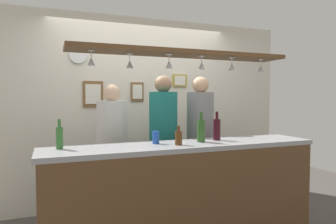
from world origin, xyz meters
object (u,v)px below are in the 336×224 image
Objects in this scene: person_left_white_patterned_shirt at (112,142)px; person_right_grey_shirt at (200,132)px; person_middle_teal_shirt at (163,133)px; bottle_beer_green_import at (59,137)px; drink_can at (156,137)px; picture_frame_crest at (137,92)px; wall_clock at (78,55)px; picture_frame_upper_small at (180,81)px; bottle_champagne_green at (201,130)px; picture_frame_caricature at (93,94)px; bottle_wine_dark_red at (217,129)px; bottle_beer_brown_stubby at (179,137)px.

person_right_grey_shirt reaches higher than person_left_white_patterned_shirt.
person_left_white_patterned_shirt is 0.94× the size of person_middle_teal_shirt.
bottle_beer_green_import is at bearing -159.65° from person_right_grey_shirt.
picture_frame_crest is at bearing 82.07° from drink_can.
drink_can is (-0.32, -0.65, 0.05)m from person_middle_teal_shirt.
picture_frame_upper_small is at bearing 0.25° from wall_clock.
picture_frame_upper_small reaches higher than bottle_beer_green_import.
bottle_beer_green_import is at bearing 176.62° from bottle_champagne_green.
person_middle_teal_shirt reaches higher than drink_can.
picture_frame_crest reaches higher than bottle_beer_green_import.
person_right_grey_shirt is 1.48m from picture_frame_caricature.
person_middle_teal_shirt is 7.98× the size of picture_frame_upper_small.
drink_can is at bearing -116.18° from person_middle_teal_shirt.
drink_can is at bearing -65.17° from person_left_white_patterned_shirt.
picture_frame_upper_small is at bearing 0.00° from picture_frame_crest.
bottle_wine_dark_red is 1.55m from bottle_beer_green_import.
bottle_beer_brown_stubby is 1.73m from picture_frame_upper_small.
bottle_wine_dark_red is 0.88× the size of picture_frame_caricature.
picture_frame_upper_small is at bearing 88.92° from person_right_grey_shirt.
bottle_champagne_green is 0.47m from drink_can.
bottle_beer_brown_stubby is 0.82× the size of wall_clock.
wall_clock is at bearing 154.64° from person_right_grey_shirt.
drink_can is 1.68m from picture_frame_upper_small.
person_middle_teal_shirt reaches higher than bottle_champagne_green.
bottle_beer_brown_stubby is 1.90m from wall_clock.
bottle_wine_dark_red is at bearing -50.55° from picture_frame_caricature.
picture_frame_caricature reaches higher than bottle_champagne_green.
picture_frame_caricature is at bearing 151.20° from person_right_grey_shirt.
person_right_grey_shirt is 1.06m from picture_frame_crest.
picture_frame_upper_small is at bearing 66.08° from bottle_beer_brown_stubby.
picture_frame_upper_small is 1.46m from wall_clock.
bottle_champagne_green is at bearing -116.77° from person_right_grey_shirt.
person_middle_teal_shirt reaches higher than bottle_beer_green_import.
person_right_grey_shirt is 5.16× the size of picture_frame_caricature.
bottle_beer_green_import is 1.44m from picture_frame_caricature.
picture_frame_crest is (0.01, 1.48, 0.45)m from bottle_beer_brown_stubby.
person_left_white_patterned_shirt reaches higher than drink_can.
bottle_champagne_green and bottle_wine_dark_red have the same top height.
drink_can is at bearing 138.86° from bottle_beer_brown_stubby.
picture_frame_upper_small reaches higher than person_right_grey_shirt.
person_left_white_patterned_shirt is at bearing -80.14° from picture_frame_caricature.
picture_frame_upper_small reaches higher than person_left_white_patterned_shirt.
wall_clock is at bearing 134.02° from bottle_wine_dark_red.
person_left_white_patterned_shirt is 4.83× the size of picture_frame_caricature.
person_right_grey_shirt is 0.67m from bottle_wine_dark_red.
picture_frame_crest is at bearing 54.48° from person_left_white_patterned_shirt.
person_right_grey_shirt reaches higher than bottle_wine_dark_red.
picture_frame_crest is (-0.64, 0.00, -0.17)m from picture_frame_upper_small.
person_left_white_patterned_shirt is at bearing -180.00° from person_right_grey_shirt.
bottle_beer_brown_stubby is 1.54m from picture_frame_crest.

